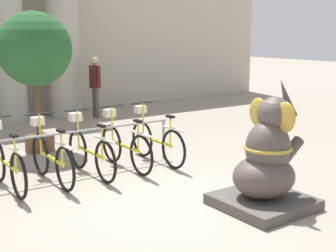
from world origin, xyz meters
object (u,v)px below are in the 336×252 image
bicycle_0 (7,163)px  bicycle_1 (51,157)px  bicycle_3 (125,145)px  person_pedestrian (95,81)px  bicycle_2 (90,151)px  potted_tree (35,52)px  bicycle_4 (156,140)px  elephant_statue (267,164)px

bicycle_0 → bicycle_1: bearing=-5.7°
bicycle_3 → person_pedestrian: 5.28m
bicycle_0 → bicycle_3: (2.05, -0.06, 0.00)m
bicycle_1 → bicycle_2: (0.68, -0.00, 0.00)m
potted_tree → bicycle_1: bearing=-105.2°
bicycle_3 → bicycle_4: (0.68, 0.02, 0.00)m
elephant_statue → person_pedestrian: size_ratio=1.05×
bicycle_1 → bicycle_4: size_ratio=1.00×
elephant_statue → potted_tree: potted_tree is taller
elephant_statue → person_pedestrian: 7.76m
elephant_statue → bicycle_3: bearing=103.4°
person_pedestrian → potted_tree: bearing=-133.6°
elephant_statue → potted_tree: bearing=106.6°
bicycle_1 → elephant_statue: 3.42m
bicycle_3 → bicycle_2: bearing=-178.8°
bicycle_0 → elephant_statue: (2.71, -2.81, 0.19)m
bicycle_0 → elephant_statue: 3.91m
bicycle_1 → person_pedestrian: size_ratio=1.02×
bicycle_1 → bicycle_3: same height
bicycle_2 → bicycle_4: same height
person_pedestrian → bicycle_4: bearing=-103.7°
bicycle_3 → elephant_statue: size_ratio=0.97×
elephant_statue → person_pedestrian: elephant_statue is taller
bicycle_1 → potted_tree: 2.70m
bicycle_0 → bicycle_2: 1.37m
bicycle_0 → bicycle_1: 0.69m
bicycle_0 → bicycle_4: same height
bicycle_0 → bicycle_2: same height
bicycle_1 → bicycle_4: same height
bicycle_1 → person_pedestrian: 5.92m
person_pedestrian → potted_tree: (-2.67, -2.80, 0.97)m
bicycle_1 → person_pedestrian: bearing=56.6°
bicycle_0 → bicycle_4: bearing=-0.7°
bicycle_2 → bicycle_4: 1.37m
bicycle_3 → potted_tree: size_ratio=0.63×
bicycle_0 → person_pedestrian: (3.93, 4.84, 0.61)m
bicycle_4 → bicycle_3: bearing=-178.2°
bicycle_3 → person_pedestrian: bearing=69.1°
bicycle_0 → person_pedestrian: bearing=51.0°
person_pedestrian → bicycle_3: bearing=-110.9°
bicycle_1 → potted_tree: bearing=74.8°
bicycle_2 → potted_tree: size_ratio=0.63×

